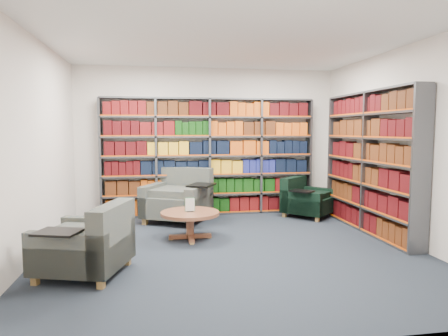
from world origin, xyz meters
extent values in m
cube|color=#1E2331|center=(0.00, 0.00, -0.01)|extent=(5.00, 5.00, 0.01)
cube|color=white|center=(0.00, 0.00, 2.80)|extent=(5.00, 5.00, 0.01)
cube|color=silver|center=(0.00, 2.50, 1.40)|extent=(5.00, 0.01, 2.80)
cube|color=silver|center=(0.00, -2.50, 1.40)|extent=(5.00, 0.01, 2.80)
cube|color=silver|center=(-2.50, 0.00, 1.40)|extent=(0.01, 5.00, 2.80)
cube|color=silver|center=(2.50, 0.00, 1.40)|extent=(0.01, 5.00, 2.80)
cube|color=#47494F|center=(0.00, 2.34, 1.10)|extent=(4.00, 0.28, 2.20)
cube|color=silver|center=(0.00, 2.47, 1.10)|extent=(4.00, 0.02, 2.20)
cube|color=#D84C0A|center=(0.00, 2.21, 1.10)|extent=(4.00, 0.01, 2.20)
cube|color=#C3490D|center=(0.00, 2.34, 0.18)|extent=(3.88, 0.21, 0.29)
cube|color=#471F0B|center=(0.00, 2.34, 0.54)|extent=(3.88, 0.21, 0.29)
cube|color=#3C0709|center=(0.00, 2.34, 0.91)|extent=(3.88, 0.21, 0.29)
cube|color=#3C0709|center=(0.00, 2.34, 1.28)|extent=(3.88, 0.21, 0.29)
cube|color=#3C0709|center=(0.00, 2.34, 1.64)|extent=(3.88, 0.21, 0.29)
cube|color=#5A0C0C|center=(0.00, 2.34, 2.01)|extent=(3.88, 0.21, 0.29)
cube|color=#47494F|center=(2.34, 0.60, 1.10)|extent=(0.28, 2.50, 2.20)
cube|color=silver|center=(2.47, 0.60, 1.10)|extent=(0.02, 2.50, 2.20)
cube|color=#D84C0A|center=(2.21, 0.60, 1.10)|extent=(0.02, 2.50, 2.20)
cube|color=#3C0709|center=(2.34, 0.60, 0.18)|extent=(0.21, 2.38, 0.29)
cube|color=#471F0B|center=(2.34, 0.60, 0.54)|extent=(0.21, 2.38, 0.29)
cube|color=#3C0709|center=(2.34, 0.60, 0.91)|extent=(0.21, 2.38, 0.29)
cube|color=#3C0709|center=(2.34, 0.60, 1.28)|extent=(0.21, 2.38, 0.29)
cube|color=#471F0B|center=(2.34, 0.60, 1.64)|extent=(0.21, 2.38, 0.29)
cube|color=#3C0709|center=(2.34, 0.60, 2.01)|extent=(0.21, 2.38, 0.29)
cube|color=#0D1F36|center=(-0.64, 1.80, 0.29)|extent=(1.36, 1.36, 0.36)
cube|color=#0D1F36|center=(-0.46, 2.15, 0.52)|extent=(1.00, 0.66, 0.81)
cube|color=#0D1F36|center=(-1.02, 2.00, 0.38)|extent=(0.60, 0.97, 0.54)
cube|color=#0D1F36|center=(-0.26, 1.60, 0.38)|extent=(0.60, 0.97, 0.54)
cube|color=black|center=(-0.24, 1.53, 0.67)|extent=(0.57, 0.61, 0.03)
cube|color=olive|center=(-1.20, 1.62, 0.06)|extent=(0.11, 0.11, 0.11)
cube|color=olive|center=(-0.46, 1.24, 0.06)|extent=(0.11, 0.11, 0.11)
cube|color=olive|center=(-0.82, 2.36, 0.06)|extent=(0.11, 0.11, 0.11)
cube|color=olive|center=(-0.08, 1.98, 0.06)|extent=(0.11, 0.11, 0.11)
cube|color=black|center=(1.80, 1.80, 0.23)|extent=(1.12, 1.12, 0.28)
cube|color=black|center=(1.58, 2.02, 0.41)|extent=(0.69, 0.68, 0.63)
cube|color=black|center=(1.56, 1.57, 0.30)|extent=(0.64, 0.65, 0.42)
cube|color=black|center=(2.04, 2.03, 0.30)|extent=(0.64, 0.65, 0.42)
cube|color=black|center=(1.56, 1.50, 0.53)|extent=(0.49, 0.49, 0.02)
cube|color=olive|center=(1.80, 1.34, 0.04)|extent=(0.09, 0.09, 0.09)
cube|color=olive|center=(2.26, 1.80, 0.04)|extent=(0.09, 0.09, 0.09)
cube|color=olive|center=(1.34, 1.80, 0.04)|extent=(0.09, 0.09, 0.09)
cube|color=olive|center=(1.80, 2.26, 0.04)|extent=(0.09, 0.09, 0.09)
cube|color=#0D1F36|center=(-1.80, -0.68, 0.25)|extent=(1.10, 1.10, 0.31)
cube|color=#0D1F36|center=(-1.47, -0.78, 0.45)|extent=(0.44, 0.90, 0.70)
cube|color=#0D1F36|center=(-1.69, -0.32, 0.33)|extent=(0.88, 0.39, 0.47)
cube|color=#0D1F36|center=(-1.91, -1.03, 0.33)|extent=(0.88, 0.39, 0.47)
cube|color=black|center=(-1.97, -1.07, 0.59)|extent=(0.51, 0.44, 0.02)
cube|color=olive|center=(-2.04, -0.23, 0.05)|extent=(0.09, 0.09, 0.10)
cube|color=olive|center=(-2.25, -0.92, 0.05)|extent=(0.09, 0.09, 0.10)
cube|color=olive|center=(-1.35, -0.44, 0.05)|extent=(0.09, 0.09, 0.10)
cube|color=olive|center=(-1.56, -1.13, 0.05)|extent=(0.09, 0.09, 0.10)
cylinder|color=brown|center=(-0.51, 0.59, 0.39)|extent=(0.87, 0.87, 0.05)
cylinder|color=brown|center=(-0.51, 0.59, 0.19)|extent=(0.12, 0.12, 0.35)
cube|color=brown|center=(-0.51, 0.59, 0.04)|extent=(0.63, 0.08, 0.06)
cube|color=brown|center=(-0.51, 0.59, 0.04)|extent=(0.08, 0.63, 0.06)
cube|color=black|center=(-0.51, 0.59, 0.41)|extent=(0.10, 0.05, 0.01)
cube|color=white|center=(-0.51, 0.59, 0.52)|extent=(0.13, 0.01, 0.19)
cube|color=#145926|center=(-0.51, 0.60, 0.52)|extent=(0.15, 0.00, 0.21)
camera|label=1|loc=(-0.97, -5.22, 1.61)|focal=32.00mm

